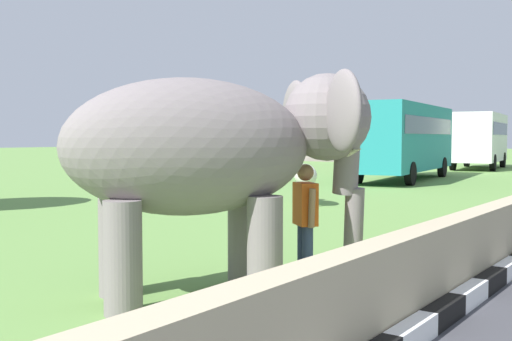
{
  "coord_description": "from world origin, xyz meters",
  "views": [
    {
      "loc": [
        -2.79,
        2.04,
        2.02
      ],
      "look_at": [
        3.47,
        6.58,
        1.6
      ],
      "focal_mm": 43.23,
      "sensor_mm": 36.0,
      "label": 1
    }
  ],
  "objects_px": {
    "elephant": "(217,150)",
    "bus_teal": "(404,136)",
    "person_handler": "(305,217)",
    "bus_white": "(479,136)",
    "cow_near": "(305,176)"
  },
  "relations": [
    {
      "from": "elephant",
      "to": "bus_teal",
      "type": "distance_m",
      "value": 22.52
    },
    {
      "from": "person_handler",
      "to": "bus_white",
      "type": "relative_size",
      "value": 0.2
    },
    {
      "from": "person_handler",
      "to": "bus_white",
      "type": "height_order",
      "value": "bus_white"
    },
    {
      "from": "person_handler",
      "to": "bus_white",
      "type": "bearing_deg",
      "value": 12.3
    },
    {
      "from": "elephant",
      "to": "person_handler",
      "type": "relative_size",
      "value": 2.38
    },
    {
      "from": "elephant",
      "to": "cow_near",
      "type": "height_order",
      "value": "elephant"
    },
    {
      "from": "person_handler",
      "to": "cow_near",
      "type": "height_order",
      "value": "person_handler"
    },
    {
      "from": "elephant",
      "to": "bus_teal",
      "type": "xyz_separation_m",
      "value": [
        21.57,
        6.48,
        0.22
      ]
    },
    {
      "from": "bus_teal",
      "to": "cow_near",
      "type": "distance_m",
      "value": 12.08
    },
    {
      "from": "person_handler",
      "to": "bus_teal",
      "type": "xyz_separation_m",
      "value": [
        20.36,
        7.04,
        1.16
      ]
    },
    {
      "from": "elephant",
      "to": "bus_teal",
      "type": "bearing_deg",
      "value": 16.72
    },
    {
      "from": "elephant",
      "to": "bus_white",
      "type": "bearing_deg",
      "value": 10.98
    },
    {
      "from": "elephant",
      "to": "bus_white",
      "type": "relative_size",
      "value": 0.47
    },
    {
      "from": "bus_teal",
      "to": "cow_near",
      "type": "xyz_separation_m",
      "value": [
        -11.88,
        -1.85,
        -1.21
      ]
    },
    {
      "from": "person_handler",
      "to": "cow_near",
      "type": "distance_m",
      "value": 9.94
    }
  ]
}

